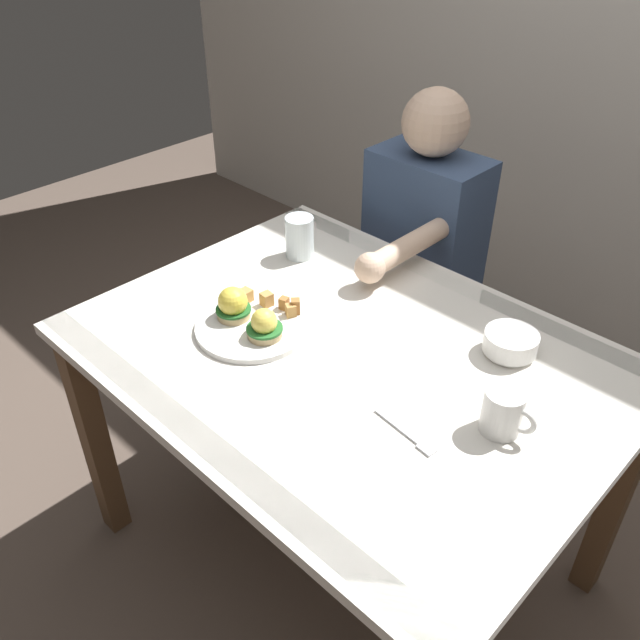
% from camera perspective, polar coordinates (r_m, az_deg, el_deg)
% --- Properties ---
extents(ground_plane, '(6.00, 6.00, 0.00)m').
position_cam_1_polar(ground_plane, '(2.05, 1.80, -19.09)').
color(ground_plane, brown).
extents(dining_table, '(1.20, 0.90, 0.74)m').
position_cam_1_polar(dining_table, '(1.57, 2.22, -5.60)').
color(dining_table, white).
rests_on(dining_table, ground_plane).
extents(eggs_benedict_plate, '(0.27, 0.27, 0.09)m').
position_cam_1_polar(eggs_benedict_plate, '(1.56, -5.97, 0.06)').
color(eggs_benedict_plate, white).
rests_on(eggs_benedict_plate, dining_table).
extents(fruit_bowl, '(0.12, 0.12, 0.05)m').
position_cam_1_polar(fruit_bowl, '(1.53, 16.00, -1.91)').
color(fruit_bowl, white).
rests_on(fruit_bowl, dining_table).
extents(coffee_mug, '(0.11, 0.08, 0.09)m').
position_cam_1_polar(coffee_mug, '(1.33, 15.50, -7.48)').
color(coffee_mug, white).
rests_on(coffee_mug, dining_table).
extents(fork, '(0.16, 0.04, 0.00)m').
position_cam_1_polar(fork, '(1.31, 7.56, -9.68)').
color(fork, silver).
rests_on(fork, dining_table).
extents(water_glass_near, '(0.08, 0.08, 0.12)m').
position_cam_1_polar(water_glass_near, '(1.83, -1.76, 6.92)').
color(water_glass_near, silver).
rests_on(water_glass_near, dining_table).
extents(diner_person, '(0.34, 0.54, 1.14)m').
position_cam_1_polar(diner_person, '(2.08, 8.39, 5.85)').
color(diner_person, '#33333D').
rests_on(diner_person, ground_plane).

